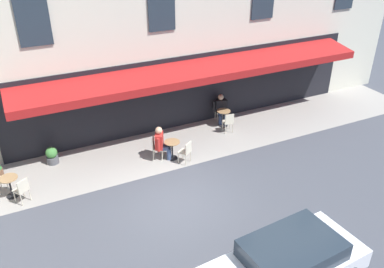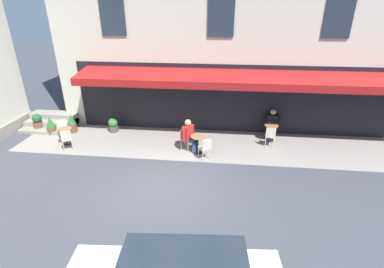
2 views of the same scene
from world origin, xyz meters
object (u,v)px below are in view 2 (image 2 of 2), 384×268
(cafe_table_streetside, at_px, (271,130))
(cafe_chair_cream_corner_left, at_px, (272,124))
(potted_plant_entrance_left, at_px, (113,125))
(potted_plant_under_sign, at_px, (38,122))
(potted_plant_entrance_right, at_px, (72,123))
(cafe_table_near_entrance, at_px, (198,142))
(cafe_chair_cream_kerbside, at_px, (270,135))
(cafe_chair_cream_back_row, at_px, (185,137))
(cafe_chair_cream_by_window, at_px, (63,128))
(seated_patron_in_red, at_px, (189,134))
(potted_plant_mid_terrace, at_px, (51,126))
(cafe_chair_cream_facing_street, at_px, (66,138))
(seated_companion_in_black, at_px, (272,123))
(cafe_table_mid_terrace, at_px, (65,134))
(cafe_chair_cream_under_awning, at_px, (206,147))

(cafe_table_streetside, relative_size, cafe_chair_cream_corner_left, 0.82)
(cafe_chair_cream_corner_left, relative_size, potted_plant_entrance_left, 1.33)
(cafe_table_streetside, bearing_deg, potted_plant_under_sign, 0.30)
(cafe_table_streetside, distance_m, potted_plant_entrance_right, 9.31)
(cafe_table_near_entrance, height_order, cafe_chair_cream_kerbside, cafe_chair_cream_kerbside)
(cafe_chair_cream_back_row, xyz_separation_m, cafe_chair_cream_by_window, (5.64, -0.37, 0.00))
(cafe_chair_cream_back_row, bearing_deg, cafe_chair_cream_by_window, -3.76)
(cafe_chair_cream_corner_left, height_order, seated_patron_in_red, seated_patron_in_red)
(cafe_chair_cream_back_row, height_order, cafe_chair_cream_corner_left, same)
(cafe_chair_cream_by_window, relative_size, cafe_chair_cream_kerbside, 1.00)
(cafe_table_streetside, bearing_deg, cafe_table_near_entrance, 25.86)
(potted_plant_mid_terrace, bearing_deg, cafe_chair_cream_facing_street, 137.22)
(cafe_table_streetside, relative_size, seated_companion_in_black, 0.57)
(cafe_table_streetside, distance_m, seated_companion_in_black, 0.47)
(cafe_table_mid_terrace, xyz_separation_m, potted_plant_entrance_right, (0.36, -1.25, -0.04))
(seated_patron_in_red, bearing_deg, cafe_table_near_entrance, 153.06)
(cafe_chair_cream_by_window, bearing_deg, seated_patron_in_red, 175.40)
(potted_plant_under_sign, bearing_deg, potted_plant_mid_terrace, 158.86)
(cafe_table_streetside, height_order, seated_companion_in_black, seated_companion_in_black)
(cafe_chair_cream_back_row, xyz_separation_m, potted_plant_under_sign, (7.39, -1.18, -0.13))
(cafe_chair_cream_by_window, distance_m, potted_plant_under_sign, 1.93)
(potted_plant_entrance_right, bearing_deg, cafe_chair_cream_corner_left, -175.60)
(cafe_chair_cream_facing_street, height_order, potted_plant_mid_terrace, cafe_chair_cream_facing_street)
(cafe_chair_cream_facing_street, bearing_deg, potted_plant_mid_terrace, -42.78)
(cafe_table_mid_terrace, distance_m, cafe_chair_cream_facing_street, 0.63)
(cafe_chair_cream_under_awning, bearing_deg, potted_plant_under_sign, -13.47)
(seated_patron_in_red, bearing_deg, cafe_chair_cream_kerbside, -168.22)
(potted_plant_mid_terrace, xyz_separation_m, potted_plant_entrance_right, (-0.90, -0.29, 0.04))
(cafe_chair_cream_corner_left, relative_size, seated_companion_in_black, 0.69)
(cafe_table_mid_terrace, bearing_deg, cafe_chair_cream_facing_street, 123.09)
(cafe_chair_cream_facing_street, bearing_deg, cafe_chair_cream_corner_left, -164.01)
(cafe_chair_cream_by_window, xyz_separation_m, cafe_chair_cream_kerbside, (-9.24, -0.24, 0.00))
(cafe_table_mid_terrace, relative_size, seated_patron_in_red, 0.55)
(potted_plant_under_sign, bearing_deg, cafe_chair_cream_under_awning, 166.53)
(cafe_chair_cream_back_row, relative_size, potted_plant_mid_terrace, 1.07)
(cafe_table_near_entrance, xyz_separation_m, potted_plant_mid_terrace, (7.08, -1.12, -0.08))
(cafe_chair_cream_corner_left, xyz_separation_m, potted_plant_under_sign, (11.23, 0.68, -0.13))
(cafe_chair_cream_by_window, relative_size, potted_plant_entrance_right, 0.98)
(cafe_table_near_entrance, height_order, potted_plant_mid_terrace, potted_plant_mid_terrace)
(cafe_chair_cream_kerbside, height_order, potted_plant_mid_terrace, cafe_chair_cream_kerbside)
(seated_patron_in_red, distance_m, potted_plant_mid_terrace, 6.78)
(cafe_chair_cream_by_window, bearing_deg, potted_plant_entrance_right, -92.18)
(cafe_chair_cream_facing_street, xyz_separation_m, cafe_chair_cream_corner_left, (-8.74, -2.50, 0.00))
(seated_patron_in_red, relative_size, potted_plant_entrance_right, 1.47)
(cafe_chair_cream_kerbside, bearing_deg, cafe_chair_cream_facing_street, 8.46)
(cafe_chair_cream_under_awning, relative_size, cafe_table_streetside, 1.21)
(potted_plant_mid_terrace, height_order, potted_plant_entrance_left, potted_plant_mid_terrace)
(cafe_chair_cream_corner_left, xyz_separation_m, seated_companion_in_black, (0.05, 0.21, 0.16))
(seated_patron_in_red, relative_size, seated_companion_in_black, 1.03)
(cafe_table_near_entrance, height_order, potted_plant_under_sign, potted_plant_under_sign)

